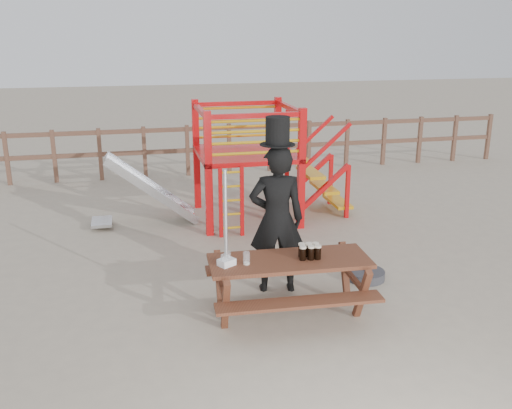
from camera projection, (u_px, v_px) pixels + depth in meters
name	position (u px, v px, depth m)	size (l,w,h in m)	color
ground	(289.00, 306.00, 7.21)	(60.00, 60.00, 0.00)	tan
back_fence	(208.00, 144.00, 13.51)	(15.09, 0.09, 1.20)	brown
playground_fort	(242.00, 161.00, 10.26)	(4.71, 1.84, 2.10)	red
picnic_table	(289.00, 280.00, 6.84)	(1.97, 1.40, 0.74)	brown
man_with_hat	(277.00, 216.00, 7.37)	(0.78, 0.58, 2.32)	black
metal_pole	(226.00, 249.00, 6.53)	(0.04, 0.04, 1.88)	#B2B2B7
parasol_base	(366.00, 275.00, 7.97)	(0.53, 0.53, 0.22)	#343439
paper_bag	(227.00, 262.00, 6.57)	(0.18, 0.14, 0.08)	white
stout_pints	(310.00, 251.00, 6.76)	(0.26, 0.19, 0.17)	black
empty_glasses	(233.00, 260.00, 6.57)	(0.35, 0.16, 0.15)	silver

